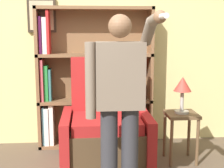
{
  "coord_description": "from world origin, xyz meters",
  "views": [
    {
      "loc": [
        0.03,
        -2.19,
        1.53
      ],
      "look_at": [
        0.27,
        0.79,
        1.02
      ],
      "focal_mm": 50.0,
      "sensor_mm": 36.0,
      "label": 1
    }
  ],
  "objects_px": {
    "bookcase": "(85,80)",
    "person_standing": "(120,100)",
    "side_table": "(181,124)",
    "armchair": "(106,131)",
    "table_lamp": "(183,87)"
  },
  "relations": [
    {
      "from": "side_table",
      "to": "bookcase",
      "type": "bearing_deg",
      "value": 150.14
    },
    {
      "from": "bookcase",
      "to": "armchair",
      "type": "height_order",
      "value": "bookcase"
    },
    {
      "from": "table_lamp",
      "to": "bookcase",
      "type": "bearing_deg",
      "value": 150.14
    },
    {
      "from": "armchair",
      "to": "side_table",
      "type": "bearing_deg",
      "value": -0.23
    },
    {
      "from": "table_lamp",
      "to": "armchair",
      "type": "bearing_deg",
      "value": 179.77
    },
    {
      "from": "bookcase",
      "to": "side_table",
      "type": "relative_size",
      "value": 3.12
    },
    {
      "from": "armchair",
      "to": "bookcase",
      "type": "bearing_deg",
      "value": 109.76
    },
    {
      "from": "bookcase",
      "to": "table_lamp",
      "type": "xyz_separation_m",
      "value": [
        1.11,
        -0.64,
        -0.0
      ]
    },
    {
      "from": "side_table",
      "to": "table_lamp",
      "type": "height_order",
      "value": "table_lamp"
    },
    {
      "from": "bookcase",
      "to": "side_table",
      "type": "height_order",
      "value": "bookcase"
    },
    {
      "from": "armchair",
      "to": "table_lamp",
      "type": "relative_size",
      "value": 2.87
    },
    {
      "from": "armchair",
      "to": "side_table",
      "type": "height_order",
      "value": "armchair"
    },
    {
      "from": "person_standing",
      "to": "side_table",
      "type": "height_order",
      "value": "person_standing"
    },
    {
      "from": "bookcase",
      "to": "armchair",
      "type": "relative_size",
      "value": 1.5
    },
    {
      "from": "bookcase",
      "to": "person_standing",
      "type": "bearing_deg",
      "value": -78.85
    }
  ]
}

